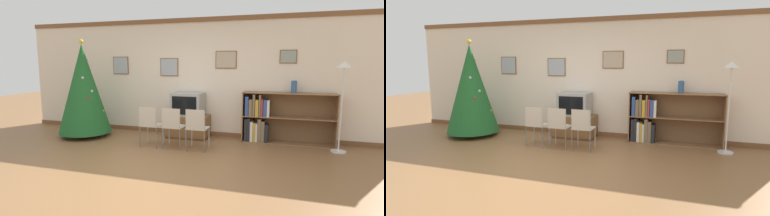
% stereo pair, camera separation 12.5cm
% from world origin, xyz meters
% --- Properties ---
extents(ground_plane, '(24.00, 24.00, 0.00)m').
position_xyz_m(ground_plane, '(0.00, 0.00, 0.00)').
color(ground_plane, brown).
extents(wall_back, '(8.98, 0.11, 2.70)m').
position_xyz_m(wall_back, '(-0.00, 2.62, 1.35)').
color(wall_back, silver).
rests_on(wall_back, ground_plane).
extents(christmas_tree, '(1.18, 1.18, 2.21)m').
position_xyz_m(christmas_tree, '(-2.39, 1.68, 1.10)').
color(christmas_tree, maroon).
rests_on(christmas_tree, ground_plane).
extents(tv_console, '(0.94, 0.56, 0.51)m').
position_xyz_m(tv_console, '(-0.07, 2.27, 0.26)').
color(tv_console, brown).
rests_on(tv_console, ground_plane).
extents(television, '(0.68, 0.55, 0.51)m').
position_xyz_m(television, '(-0.07, 2.27, 0.77)').
color(television, '#9E9E99').
rests_on(television, tv_console).
extents(folding_chair_left, '(0.40, 0.40, 0.82)m').
position_xyz_m(folding_chair_left, '(-0.56, 1.30, 0.47)').
color(folding_chair_left, '#BCB29E').
rests_on(folding_chair_left, ground_plane).
extents(folding_chair_center, '(0.40, 0.40, 0.82)m').
position_xyz_m(folding_chair_center, '(-0.07, 1.30, 0.47)').
color(folding_chair_center, '#BCB29E').
rests_on(folding_chair_center, ground_plane).
extents(folding_chair_right, '(0.40, 0.40, 0.82)m').
position_xyz_m(folding_chair_right, '(0.42, 1.30, 0.47)').
color(folding_chair_right, '#BCB29E').
rests_on(folding_chair_right, ground_plane).
extents(bookshelf, '(1.87, 0.36, 1.07)m').
position_xyz_m(bookshelf, '(1.74, 2.38, 0.50)').
color(bookshelf, olive).
rests_on(bookshelf, ground_plane).
extents(vase, '(0.12, 0.12, 0.25)m').
position_xyz_m(vase, '(2.18, 2.40, 1.20)').
color(vase, '#335684').
rests_on(vase, bookshelf).
extents(standing_lamp, '(0.28, 0.28, 1.72)m').
position_xyz_m(standing_lamp, '(3.03, 2.02, 1.32)').
color(standing_lamp, silver).
rests_on(standing_lamp, ground_plane).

